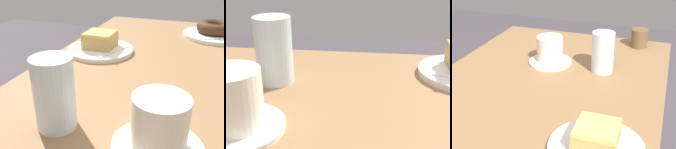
% 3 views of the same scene
% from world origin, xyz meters
% --- Properties ---
extents(table, '(1.18, 0.66, 0.72)m').
position_xyz_m(table, '(0.00, 0.00, 0.64)').
color(table, olive).
rests_on(table, ground_plane).
extents(plate_glazed_square, '(0.20, 0.20, 0.01)m').
position_xyz_m(plate_glazed_square, '(-0.10, -0.21, 0.72)').
color(plate_glazed_square, white).
rests_on(plate_glazed_square, table).
extents(napkin_glazed_square, '(0.16, 0.16, 0.00)m').
position_xyz_m(napkin_glazed_square, '(-0.10, -0.21, 0.73)').
color(napkin_glazed_square, white).
rests_on(napkin_glazed_square, plate_glazed_square).
extents(donut_glazed_square, '(0.09, 0.09, 0.05)m').
position_xyz_m(donut_glazed_square, '(-0.10, -0.21, 0.76)').
color(donut_glazed_square, tan).
rests_on(donut_glazed_square, napkin_glazed_square).
extents(water_glass, '(0.07, 0.07, 0.12)m').
position_xyz_m(water_glass, '(0.27, -0.14, 0.78)').
color(water_glass, silver).
rests_on(water_glass, table).
extents(coffee_cup, '(0.14, 0.14, 0.09)m').
position_xyz_m(coffee_cup, '(0.28, 0.04, 0.76)').
color(coffee_cup, white).
rests_on(coffee_cup, table).
extents(sugar_jar, '(0.06, 0.06, 0.07)m').
position_xyz_m(sugar_jar, '(0.52, -0.22, 0.75)').
color(sugar_jar, brown).
rests_on(sugar_jar, table).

